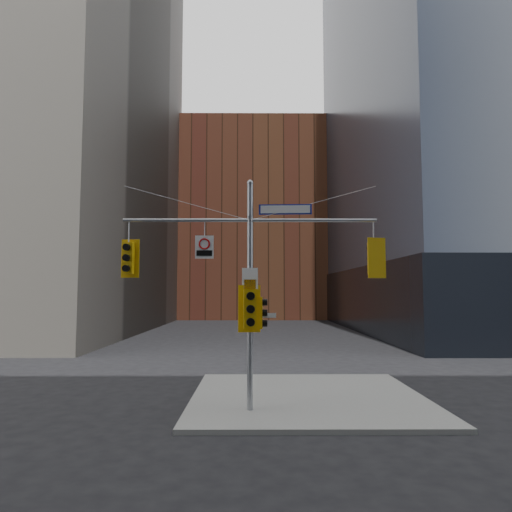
{
  "coord_description": "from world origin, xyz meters",
  "views": [
    {
      "loc": [
        0.12,
        -12.25,
        3.75
      ],
      "look_at": [
        0.19,
        2.0,
        4.87
      ],
      "focal_mm": 32.0,
      "sensor_mm": 36.0,
      "label": 1
    }
  ],
  "objects_px": {
    "signal_assembly": "(250,270)",
    "traffic_light_pole_side": "(260,313)",
    "traffic_light_pole_front": "(250,309)",
    "street_sign_blade": "(285,209)",
    "traffic_light_west_arm": "(128,258)",
    "traffic_light_east_arm": "(374,258)",
    "regulatory_sign_arm": "(204,246)"
  },
  "relations": [
    {
      "from": "traffic_light_west_arm",
      "to": "traffic_light_east_arm",
      "type": "xyz_separation_m",
      "value": [
        7.71,
        -0.01,
        0.0
      ]
    },
    {
      "from": "traffic_light_west_arm",
      "to": "traffic_light_pole_front",
      "type": "relative_size",
      "value": 0.84
    },
    {
      "from": "traffic_light_pole_side",
      "to": "regulatory_sign_arm",
      "type": "distance_m",
      "value": 2.72
    },
    {
      "from": "signal_assembly",
      "to": "street_sign_blade",
      "type": "xyz_separation_m",
      "value": [
        1.11,
        0.0,
        1.93
      ]
    },
    {
      "from": "signal_assembly",
      "to": "regulatory_sign_arm",
      "type": "xyz_separation_m",
      "value": [
        -1.43,
        -0.02,
        0.76
      ]
    },
    {
      "from": "regulatory_sign_arm",
      "to": "traffic_light_pole_side",
      "type": "bearing_deg",
      "value": -1.41
    },
    {
      "from": "traffic_light_pole_front",
      "to": "street_sign_blade",
      "type": "height_order",
      "value": "street_sign_blade"
    },
    {
      "from": "signal_assembly",
      "to": "traffic_light_pole_front",
      "type": "height_order",
      "value": "signal_assembly"
    },
    {
      "from": "traffic_light_west_arm",
      "to": "traffic_light_east_arm",
      "type": "relative_size",
      "value": 0.97
    },
    {
      "from": "traffic_light_east_arm",
      "to": "street_sign_blade",
      "type": "relative_size",
      "value": 0.75
    },
    {
      "from": "signal_assembly",
      "to": "traffic_light_pole_front",
      "type": "relative_size",
      "value": 5.52
    },
    {
      "from": "traffic_light_pole_side",
      "to": "regulatory_sign_arm",
      "type": "relative_size",
      "value": 1.35
    },
    {
      "from": "street_sign_blade",
      "to": "regulatory_sign_arm",
      "type": "bearing_deg",
      "value": -176.1
    },
    {
      "from": "traffic_light_west_arm",
      "to": "traffic_light_east_arm",
      "type": "distance_m",
      "value": 7.71
    },
    {
      "from": "traffic_light_east_arm",
      "to": "regulatory_sign_arm",
      "type": "height_order",
      "value": "regulatory_sign_arm"
    },
    {
      "from": "signal_assembly",
      "to": "street_sign_blade",
      "type": "height_order",
      "value": "signal_assembly"
    },
    {
      "from": "traffic_light_pole_side",
      "to": "regulatory_sign_arm",
      "type": "bearing_deg",
      "value": 94.73
    },
    {
      "from": "traffic_light_west_arm",
      "to": "traffic_light_pole_front",
      "type": "height_order",
      "value": "traffic_light_west_arm"
    },
    {
      "from": "signal_assembly",
      "to": "traffic_light_pole_side",
      "type": "height_order",
      "value": "signal_assembly"
    },
    {
      "from": "street_sign_blade",
      "to": "traffic_light_pole_front",
      "type": "bearing_deg",
      "value": -163.05
    },
    {
      "from": "signal_assembly",
      "to": "traffic_light_east_arm",
      "type": "height_order",
      "value": "signal_assembly"
    },
    {
      "from": "traffic_light_pole_side",
      "to": "traffic_light_pole_front",
      "type": "relative_size",
      "value": 0.67
    },
    {
      "from": "traffic_light_pole_side",
      "to": "traffic_light_pole_front",
      "type": "height_order",
      "value": "traffic_light_pole_front"
    },
    {
      "from": "signal_assembly",
      "to": "traffic_light_west_arm",
      "type": "xyz_separation_m",
      "value": [
        -3.81,
        0.01,
        0.38
      ]
    },
    {
      "from": "street_sign_blade",
      "to": "regulatory_sign_arm",
      "type": "relative_size",
      "value": 2.3
    },
    {
      "from": "traffic_light_west_arm",
      "to": "traffic_light_pole_front",
      "type": "xyz_separation_m",
      "value": [
        3.81,
        -0.28,
        -1.57
      ]
    },
    {
      "from": "signal_assembly",
      "to": "traffic_light_pole_front",
      "type": "bearing_deg",
      "value": -90.15
    },
    {
      "from": "traffic_light_west_arm",
      "to": "traffic_light_pole_side",
      "type": "relative_size",
      "value": 1.25
    },
    {
      "from": "signal_assembly",
      "to": "traffic_light_pole_side",
      "type": "bearing_deg",
      "value": 0.76
    },
    {
      "from": "signal_assembly",
      "to": "traffic_light_west_arm",
      "type": "height_order",
      "value": "signal_assembly"
    },
    {
      "from": "signal_assembly",
      "to": "traffic_light_pole_front",
      "type": "xyz_separation_m",
      "value": [
        -0.0,
        -0.27,
        -1.19
      ]
    },
    {
      "from": "traffic_light_west_arm",
      "to": "traffic_light_pole_front",
      "type": "distance_m",
      "value": 4.13
    }
  ]
}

